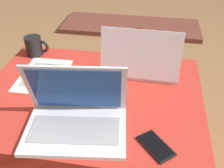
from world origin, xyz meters
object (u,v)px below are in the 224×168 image
object	(u,v)px
laptop_near	(76,116)
backpack	(136,75)
cell_phone	(156,146)
paper_sheet	(43,75)
laptop_far	(141,63)
coffee_mug	(34,46)

from	to	relation	value
laptop_near	backpack	world-z (taller)	laptop_near
cell_phone	backpack	bearing A→B (deg)	-121.69
laptop_near	paper_sheet	distance (m)	0.39
cell_phone	paper_sheet	distance (m)	0.64
paper_sheet	cell_phone	bearing A→B (deg)	-34.63
laptop_near	backpack	size ratio (longest dim) A/B	0.70
cell_phone	paper_sheet	size ratio (longest dim) A/B	0.47
laptop_far	paper_sheet	distance (m)	0.46
laptop_near	laptop_far	xyz separation A→B (m)	(0.20, 0.41, -0.00)
paper_sheet	coffee_mug	bearing A→B (deg)	120.37
cell_phone	backpack	world-z (taller)	backpack
cell_phone	backpack	size ratio (longest dim) A/B	0.26
laptop_near	backpack	distance (m)	0.75
backpack	paper_sheet	size ratio (longest dim) A/B	1.82
backpack	laptop_far	bearing A→B (deg)	82.86
laptop_far	cell_phone	distance (m)	0.47
backpack	paper_sheet	distance (m)	0.60
laptop_far	coffee_mug	xyz separation A→B (m)	(-0.56, 0.08, 0.00)
laptop_far	coffee_mug	distance (m)	0.57
laptop_far	backpack	distance (m)	0.38
laptop_far	cell_phone	bearing A→B (deg)	102.45
paper_sheet	coffee_mug	distance (m)	0.22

